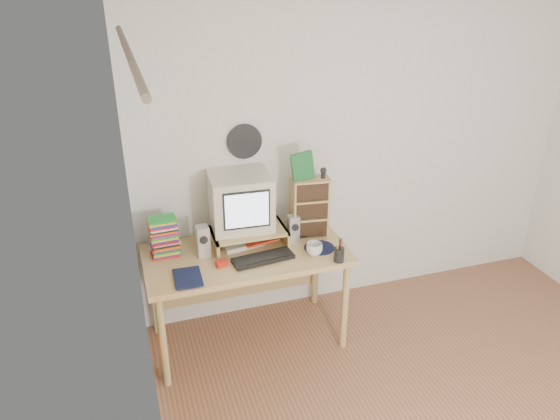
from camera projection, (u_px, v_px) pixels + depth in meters
back_wall at (363, 151)px, 4.16m from camera, size 3.50×0.00×3.50m
left_wall at (155, 338)px, 2.18m from camera, size 0.00×3.50×3.50m
curtain at (155, 292)px, 2.64m from camera, size 0.00×2.20×2.20m
wall_disc at (244, 142)px, 3.80m from camera, size 0.25×0.02×0.25m
desk at (244, 264)px, 3.89m from camera, size 1.40×0.70×0.75m
monitor_riser at (249, 233)px, 3.83m from camera, size 0.52×0.30×0.12m
crt_monitor at (241, 202)px, 3.77m from camera, size 0.43×0.43×0.39m
speaker_left at (203, 241)px, 3.68m from camera, size 0.09×0.09×0.22m
speaker_right at (293, 229)px, 3.87m from camera, size 0.08×0.08×0.20m
keyboard at (263, 258)px, 3.67m from camera, size 0.43×0.18×0.03m
dvd_stack at (164, 239)px, 3.69m from camera, size 0.19×0.14×0.26m
cd_rack at (310, 207)px, 3.91m from camera, size 0.28×0.17×0.44m
mug at (314, 249)px, 3.72m from camera, size 0.13×0.13×0.09m
diary at (174, 278)px, 3.44m from camera, size 0.22×0.17×0.04m
mousepad at (319, 248)px, 3.83m from camera, size 0.25×0.25×0.00m
pen_cup at (339, 252)px, 3.64m from camera, size 0.08×0.08×0.14m
papers at (247, 240)px, 3.89m from camera, size 0.31×0.25×0.04m
red_box at (222, 263)px, 3.60m from camera, size 0.09×0.06×0.04m
game_box at (302, 166)px, 3.75m from camera, size 0.16×0.04×0.20m
webcam at (323, 173)px, 3.81m from camera, size 0.05×0.05×0.08m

